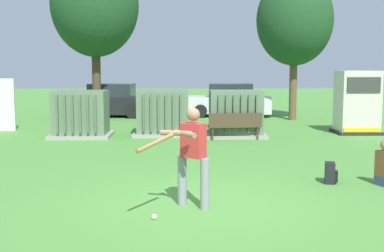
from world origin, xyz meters
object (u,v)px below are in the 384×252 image
parked_car_leftmost (110,101)px  parked_car_left_of_center (229,101)px  transformer_mid_west (163,113)px  park_bench (235,124)px  backpack (330,173)px  generator_enclosure (357,103)px  batter (191,152)px  transformer_west (81,114)px  transformer_mid_east (235,114)px  sports_ball (154,217)px

parked_car_leftmost → parked_car_left_of_center: same height
transformer_mid_west → park_bench: bearing=-26.8°
transformer_mid_west → park_bench: (2.45, -1.24, -0.25)m
park_bench → backpack: bearing=-77.9°
generator_enclosure → backpack: bearing=-112.8°
transformer_mid_west → parked_car_leftmost: size_ratio=0.49×
park_bench → parked_car_left_of_center: (0.55, 8.02, 0.22)m
park_bench → batter: 8.23m
transformer_west → transformer_mid_west: 2.88m
batter → backpack: bearing=30.9°
transformer_mid_east → backpack: size_ratio=4.77×
transformer_mid_west → transformer_mid_east: size_ratio=1.00×
generator_enclosure → parked_car_leftmost: bearing=147.2°
transformer_west → batter: size_ratio=1.21×
backpack → parked_car_leftmost: parked_car_leftmost is taller
backpack → parked_car_left_of_center: 14.34m
parked_car_left_of_center → transformer_mid_west: bearing=-113.9°
transformer_mid_west → parked_car_leftmost: same height
park_bench → parked_car_leftmost: size_ratio=0.42×
transformer_west → sports_ball: (3.07, -9.58, -0.74)m
batter → parked_car_leftmost: size_ratio=0.40×
transformer_west → backpack: size_ratio=4.77×
transformer_west → parked_car_leftmost: size_ratio=0.49×
transformer_mid_east → generator_enclosure: 4.62m
transformer_mid_west → batter: bearing=-84.9°
parked_car_leftmost → transformer_mid_east: bearing=-52.8°
sports_ball → transformer_mid_west: bearing=91.3°
transformer_west → backpack: (6.65, -7.13, -0.57)m
backpack → parked_car_left_of_center: (-0.80, 14.31, 0.54)m
park_bench → parked_car_leftmost: parked_car_leftmost is taller
sports_ball → parked_car_left_of_center: bearing=80.6°
transformer_mid_east → batter: batter is taller
backpack → parked_car_leftmost: 15.79m
generator_enclosure → park_bench: bearing=-161.4°
transformer_mid_west → park_bench: size_ratio=1.15×
batter → backpack: batter is taller
transformer_mid_east → transformer_west: bearing=-179.7°
transformer_west → sports_ball: transformer_west is taller
transformer_west → parked_car_leftmost: (-0.02, 7.17, -0.04)m
transformer_mid_west → batter: (0.84, -9.30, 0.19)m
transformer_west → parked_car_left_of_center: (5.86, 7.17, -0.04)m
transformer_mid_west → transformer_mid_east: 2.59m
batter → parked_car_left_of_center: bearing=82.3°
transformer_mid_east → sports_ball: transformer_mid_east is taller
parked_car_leftmost → sports_ball: bearing=-79.5°
transformer_mid_west → parked_car_left_of_center: bearing=66.1°
generator_enclosure → parked_car_leftmost: size_ratio=0.53×
sports_ball → parked_car_leftmost: (-3.09, 16.74, 0.71)m
park_bench → sports_ball: park_bench is taller
generator_enclosure → sports_ball: size_ratio=25.56×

